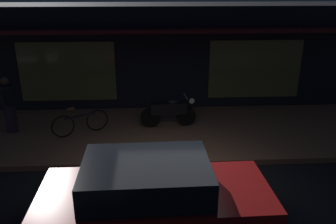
# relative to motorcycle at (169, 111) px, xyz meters

# --- Properties ---
(ground_plane) EXTENTS (60.00, 60.00, 0.00)m
(ground_plane) POSITION_rel_motorcycle_xyz_m (-0.14, -3.31, -0.65)
(ground_plane) COLOR black
(sidewalk_slab) EXTENTS (18.00, 4.00, 0.15)m
(sidewalk_slab) POSITION_rel_motorcycle_xyz_m (-0.14, -0.31, -0.57)
(sidewalk_slab) COLOR brown
(sidewalk_slab) RESTS_ON ground_plane
(storefront_building) EXTENTS (18.00, 3.30, 3.60)m
(storefront_building) POSITION_rel_motorcycle_xyz_m (-0.14, 3.07, 1.16)
(storefront_building) COLOR black
(storefront_building) RESTS_ON ground_plane
(motorcycle) EXTENTS (1.70, 0.55, 0.97)m
(motorcycle) POSITION_rel_motorcycle_xyz_m (0.00, 0.00, 0.00)
(motorcycle) COLOR black
(motorcycle) RESTS_ON sidewalk_slab
(bicycle_parked) EXTENTS (1.51, 0.76, 0.91)m
(bicycle_parked) POSITION_rel_motorcycle_xyz_m (-2.62, -0.45, -0.14)
(bicycle_parked) COLOR black
(bicycle_parked) RESTS_ON sidewalk_slab
(person_photographer) EXTENTS (0.41, 0.62, 1.67)m
(person_photographer) POSITION_rel_motorcycle_xyz_m (-4.68, -0.19, 0.38)
(person_photographer) COLOR #28232D
(person_photographer) RESTS_ON sidewalk_slab
(parked_car_far) EXTENTS (4.13, 1.84, 1.42)m
(parked_car_far) POSITION_rel_motorcycle_xyz_m (-0.58, -4.61, 0.06)
(parked_car_far) COLOR black
(parked_car_far) RESTS_ON ground_plane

